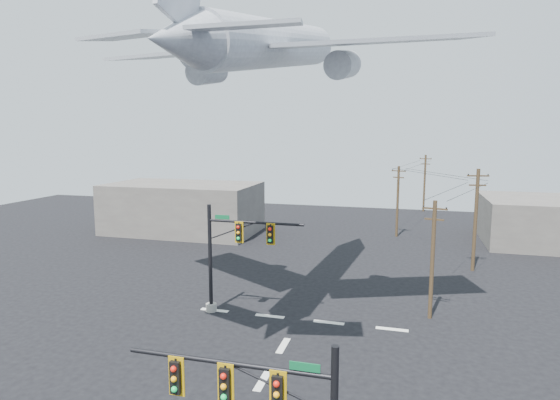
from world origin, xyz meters
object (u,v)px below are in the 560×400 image
(signal_mast_far, at_px, (229,257))
(utility_pole_d, at_px, (425,182))
(utility_pole_c, at_px, (398,200))
(airliner, at_px, (273,45))
(utility_pole_a, at_px, (432,258))
(utility_pole_b, at_px, (476,218))

(signal_mast_far, bearing_deg, utility_pole_d, 73.45)
(utility_pole_c, height_order, airliner, airliner)
(utility_pole_c, xyz_separation_m, airliner, (-7.58, -26.36, 13.34))
(utility_pole_a, height_order, utility_pole_b, utility_pole_b)
(signal_mast_far, distance_m, utility_pole_c, 29.33)
(signal_mast_far, relative_size, utility_pole_a, 0.94)
(signal_mast_far, relative_size, utility_pole_b, 0.82)
(utility_pole_a, relative_size, utility_pole_b, 0.87)
(utility_pole_a, bearing_deg, signal_mast_far, -154.23)
(utility_pole_c, distance_m, airliner, 30.50)
(airliner, bearing_deg, utility_pole_c, -11.06)
(utility_pole_b, bearing_deg, signal_mast_far, -146.43)
(utility_pole_b, height_order, airliner, airliner)
(utility_pole_d, distance_m, airliner, 48.94)
(signal_mast_far, bearing_deg, utility_pole_a, 11.86)
(signal_mast_far, height_order, utility_pole_c, utility_pole_c)
(signal_mast_far, bearing_deg, airliner, 21.58)
(signal_mast_far, distance_m, utility_pole_d, 48.93)
(utility_pole_a, height_order, utility_pole_c, utility_pole_c)
(airliner, bearing_deg, utility_pole_a, -75.89)
(signal_mast_far, xyz_separation_m, utility_pole_b, (17.25, 15.05, 0.78))
(utility_pole_a, bearing_deg, utility_pole_c, 110.33)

